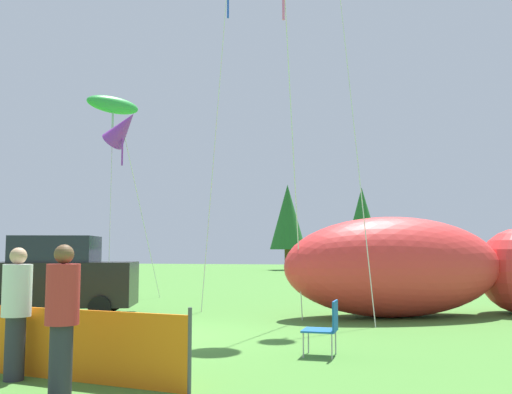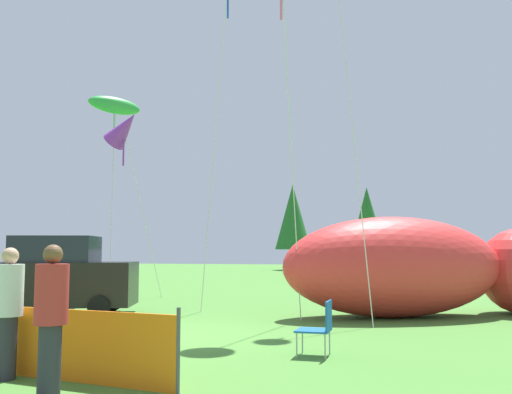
% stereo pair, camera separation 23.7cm
% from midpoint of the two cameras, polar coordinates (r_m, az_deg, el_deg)
% --- Properties ---
extents(ground_plane, '(120.00, 120.00, 0.00)m').
position_cam_midpoint_polar(ground_plane, '(12.16, -11.21, -13.43)').
color(ground_plane, '#477F33').
extents(parked_car, '(4.19, 2.72, 2.12)m').
position_cam_midpoint_polar(parked_car, '(16.52, -19.33, -7.51)').
color(parked_car, black).
rests_on(parked_car, ground).
extents(folding_chair, '(0.56, 0.56, 0.90)m').
position_cam_midpoint_polar(folding_chair, '(9.64, 6.34, -12.58)').
color(folding_chair, '#1959A5').
rests_on(folding_chair, ground).
extents(inflatable_cat, '(7.83, 5.21, 2.61)m').
position_cam_midpoint_polar(inflatable_cat, '(15.79, 15.95, -7.06)').
color(inflatable_cat, red).
rests_on(inflatable_cat, ground).
extents(spectator_in_black_shirt, '(0.38, 0.38, 1.77)m').
position_cam_midpoint_polar(spectator_in_black_shirt, '(8.50, -23.59, -10.07)').
color(spectator_in_black_shirt, '#2D2D38').
rests_on(spectator_in_black_shirt, ground).
extents(spectator_in_grey_shirt, '(0.39, 0.39, 1.80)m').
position_cam_midpoint_polar(spectator_in_grey_shirt, '(7.26, -19.72, -10.95)').
color(spectator_in_grey_shirt, '#2D2D38').
rests_on(spectator_in_grey_shirt, ground).
extents(kite_purple_delta, '(1.65, 2.90, 6.65)m').
position_cam_midpoint_polar(kite_purple_delta, '(20.20, -13.50, 6.69)').
color(kite_purple_delta, silver).
rests_on(kite_purple_delta, ground).
extents(kite_green_fish, '(1.75, 2.49, 7.35)m').
position_cam_midpoint_polar(kite_green_fish, '(21.50, -14.42, 8.85)').
color(kite_green_fish, silver).
rests_on(kite_green_fish, ground).
extents(horizon_tree_east, '(3.25, 3.25, 7.75)m').
position_cam_midpoint_polar(horizon_tree_east, '(51.82, 3.05, -2.03)').
color(horizon_tree_east, brown).
rests_on(horizon_tree_east, ground).
extents(horizon_tree_west, '(2.72, 2.72, 6.49)m').
position_cam_midpoint_polar(horizon_tree_west, '(43.60, 10.42, -2.33)').
color(horizon_tree_west, brown).
rests_on(horizon_tree_west, ground).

